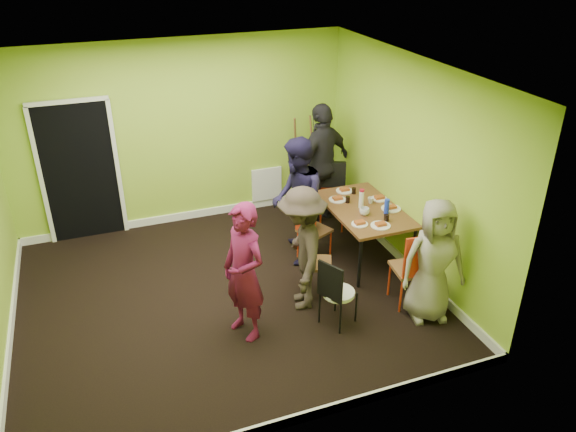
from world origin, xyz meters
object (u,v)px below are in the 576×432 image
(chair_bentwood, at_px, (335,290))
(orange_bottle, at_px, (349,200))
(chair_front_end, at_px, (415,265))
(chair_back_end, at_px, (332,181))
(chair_left_near, at_px, (311,257))
(person_standing, at_px, (244,272))
(person_left_near, at_px, (302,249))
(person_front_end, at_px, (433,261))
(easel, at_px, (309,162))
(person_left_far, at_px, (297,201))
(person_back_end, at_px, (322,164))
(thermos, at_px, (361,200))
(blue_bottle, at_px, (387,206))
(chair_left_far, at_px, (311,226))
(dining_table, at_px, (364,211))

(chair_bentwood, bearing_deg, orange_bottle, 122.29)
(chair_front_end, bearing_deg, chair_back_end, 97.49)
(chair_left_near, bearing_deg, person_standing, -38.74)
(chair_back_end, relative_size, person_left_near, 0.63)
(orange_bottle, height_order, person_front_end, person_front_end)
(easel, height_order, person_left_far, person_left_far)
(orange_bottle, xyz_separation_m, person_back_end, (0.03, 1.00, 0.15))
(person_standing, height_order, person_back_end, person_back_end)
(chair_back_end, bearing_deg, thermos, 110.22)
(chair_left_near, height_order, person_standing, person_standing)
(thermos, relative_size, person_left_near, 0.15)
(chair_back_end, distance_m, blue_bottle, 1.34)
(chair_left_near, height_order, easel, easel)
(blue_bottle, bearing_deg, chair_left_far, 155.87)
(chair_left_far, relative_size, person_front_end, 0.60)
(dining_table, height_order, person_back_end, person_back_end)
(chair_left_far, bearing_deg, person_left_near, -52.50)
(easel, bearing_deg, person_standing, -124.42)
(easel, xyz_separation_m, person_front_end, (0.18, -3.26, -0.01))
(person_front_end, bearing_deg, chair_left_far, 128.81)
(person_standing, relative_size, person_back_end, 0.87)
(person_back_end, bearing_deg, person_standing, 25.45)
(dining_table, height_order, person_left_near, person_left_near)
(dining_table, bearing_deg, thermos, 145.51)
(dining_table, bearing_deg, orange_bottle, 116.73)
(chair_left_near, bearing_deg, orange_bottle, 155.65)
(dining_table, relative_size, chair_front_end, 1.46)
(chair_front_end, distance_m, orange_bottle, 1.52)
(chair_left_near, xyz_separation_m, person_left_near, (-0.20, -0.21, 0.27))
(chair_bentwood, xyz_separation_m, orange_bottle, (0.89, 1.51, 0.31))
(thermos, bearing_deg, chair_back_end, 87.25)
(orange_bottle, height_order, person_back_end, person_back_end)
(chair_left_far, xyz_separation_m, chair_back_end, (0.73, 0.91, 0.18))
(orange_bottle, bearing_deg, thermos, -68.60)
(chair_left_far, distance_m, person_standing, 1.80)
(chair_back_end, bearing_deg, blue_bottle, 120.96)
(chair_bentwood, height_order, thermos, thermos)
(chair_left_near, xyz_separation_m, person_front_end, (1.11, -0.95, 0.26))
(chair_bentwood, xyz_separation_m, thermos, (0.97, 1.30, 0.39))
(chair_bentwood, relative_size, person_back_end, 0.46)
(dining_table, bearing_deg, person_back_end, 93.97)
(chair_front_end, bearing_deg, thermos, 99.94)
(chair_bentwood, height_order, person_standing, person_standing)
(chair_back_end, relative_size, easel, 0.63)
(dining_table, xyz_separation_m, blue_bottle, (0.20, -0.25, 0.16))
(blue_bottle, relative_size, person_standing, 0.13)
(person_front_end, bearing_deg, chair_left_near, 152.08)
(person_standing, height_order, person_left_near, person_standing)
(chair_front_end, bearing_deg, person_front_end, -64.67)
(dining_table, bearing_deg, chair_left_far, 167.39)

